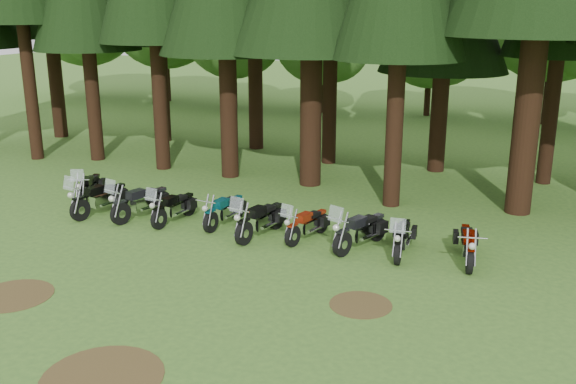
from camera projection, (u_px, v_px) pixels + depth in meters
name	position (u px, v px, depth m)	size (l,w,h in m)	color
ground	(173.00, 282.00, 15.34)	(120.00, 120.00, 0.00)	#3E6A28
decid_0	(86.00, 12.00, 44.08)	(8.00, 7.78, 10.00)	black
decid_1	(167.00, 14.00, 42.37)	(7.91, 7.69, 9.88)	black
decid_2	(236.00, 29.00, 39.75)	(6.72, 6.53, 8.40)	black
decid_3	(325.00, 38.00, 38.15)	(6.12, 5.95, 7.65)	black
decid_4	(435.00, 41.00, 37.01)	(5.93, 5.76, 7.41)	black
decid_5	(565.00, 8.00, 33.55)	(8.45, 8.21, 10.56)	black
dirt_patch_0	(13.00, 295.00, 14.63)	(1.80, 1.80, 0.01)	#4C3D1E
dirt_patch_1	(361.00, 305.00, 14.18)	(1.40, 1.40, 0.01)	#4C3D1E
dirt_patch_2	(102.00, 377.00, 11.42)	(2.20, 2.20, 0.01)	#4C3D1E
motorcycle_0	(89.00, 189.00, 21.46)	(1.05, 2.16, 1.40)	black
motorcycle_1	(100.00, 199.00, 20.22)	(0.76, 2.35, 1.48)	black
motorcycle_2	(141.00, 203.00, 19.84)	(0.91, 2.32, 1.47)	black
motorcycle_3	(174.00, 208.00, 19.46)	(0.51, 2.11, 1.33)	black
motorcycle_4	(225.00, 211.00, 19.21)	(0.38, 2.09, 0.85)	black
motorcycle_5	(260.00, 221.00, 18.22)	(0.74, 2.30, 1.45)	black
motorcycle_6	(307.00, 225.00, 18.03)	(0.76, 2.01, 1.27)	black
motorcycle_7	(360.00, 232.00, 17.35)	(1.09, 2.24, 1.45)	black
motorcycle_8	(402.00, 239.00, 16.92)	(0.45, 2.11, 1.33)	black
motorcycle_9	(467.00, 246.00, 16.43)	(0.56, 2.11, 0.87)	black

